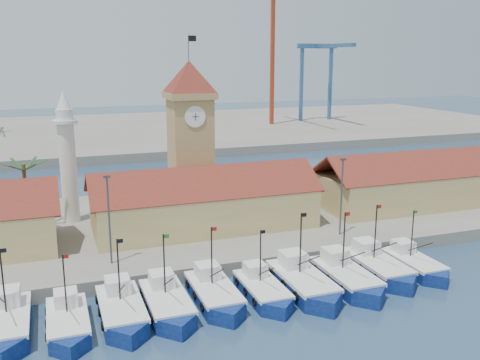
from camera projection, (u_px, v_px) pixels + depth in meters
name	position (u px, v px, depth m)	size (l,w,h in m)	color
ground	(268.00, 310.00, 46.79)	(400.00, 400.00, 0.00)	navy
quay	(196.00, 223.00, 68.60)	(140.00, 32.00, 1.50)	gray
terminal	(114.00, 132.00, 147.31)	(240.00, 80.00, 2.00)	gray
boat_0	(7.00, 326.00, 42.55)	(3.57, 9.77, 7.39)	#0B135A
boat_1	(68.00, 324.00, 42.99)	(3.23, 8.84, 6.69)	#0B135A
boat_2	(122.00, 312.00, 44.83)	(3.54, 9.71, 7.35)	#0B135A
boat_3	(168.00, 305.00, 46.12)	(3.52, 9.65, 7.31)	#0B135A
boat_4	(215.00, 295.00, 47.99)	(3.53, 9.66, 7.31)	#0B135A
boat_5	(263.00, 292.00, 48.91)	(3.24, 8.87, 6.71)	#0B135A
boat_6	(304.00, 284.00, 50.11)	(3.85, 10.54, 7.98)	#0B135A
boat_7	(347.00, 279.00, 51.40)	(3.69, 10.12, 7.65)	#0B135A
boat_8	(379.00, 268.00, 53.96)	(3.68, 10.09, 7.63)	#0B135A
boat_9	(415.00, 265.00, 55.01)	(3.25, 8.89, 6.73)	#0B135A
hall_center	(204.00, 207.00, 64.20)	(27.04, 10.13, 7.61)	tan
hall_right	(424.00, 186.00, 74.77)	(31.20, 10.13, 7.61)	tan
clock_tower	(190.00, 135.00, 67.87)	(5.80, 5.80, 22.70)	tan
minaret	(67.00, 156.00, 65.26)	(3.00, 3.00, 16.30)	silver
palm_tree	(26.00, 191.00, 62.57)	(5.60, 5.03, 8.39)	brown
lamp_posts	(230.00, 204.00, 56.47)	(80.70, 0.25, 9.03)	#3F3F44
crane_red_right	(275.00, 38.00, 150.35)	(1.00, 34.17, 44.16)	#9C3118
gantry	(322.00, 61.00, 160.38)	(13.00, 22.00, 23.20)	#2E5A8F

